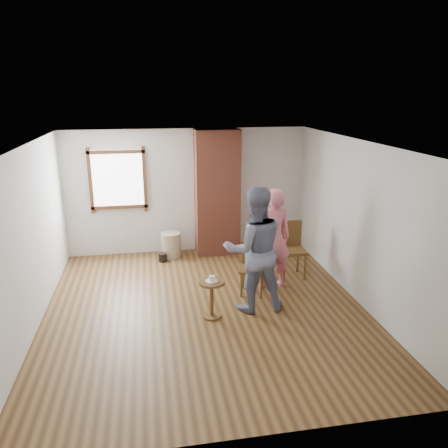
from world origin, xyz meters
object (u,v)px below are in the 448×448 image
Objects in this scene: stoneware_crock at (171,245)px; side_table at (212,293)px; dining_chair_right at (291,246)px; person_pink at (273,239)px; man at (254,250)px; dining_chair_left at (253,265)px.

side_table reaches higher than stoneware_crock.
dining_chair_right is 0.58× the size of person_pink.
stoneware_crock is at bearing -49.11° from person_pink.
dining_chair_left is at bearing -102.86° from man.
stoneware_crock is 0.26× the size of man.
dining_chair_right is 2.15m from side_table.
man is 1.11× the size of person_pink.
man is at bearing 52.63° from person_pink.
stoneware_crock is 0.59× the size of dining_chair_left.
dining_chair_left is 0.49× the size of person_pink.
dining_chair_right reaches higher than side_table.
person_pink is (1.21, 0.91, 0.49)m from side_table.
person_pink reaches higher than dining_chair_left.
man reaches higher than dining_chair_left.
man is (-0.98, -1.15, 0.41)m from dining_chair_right.
person_pink is (0.39, 0.16, 0.40)m from dining_chair_left.
person_pink is at bearing 37.12° from side_table.
person_pink is at bearing 40.98° from dining_chair_left.
dining_chair_left is 0.44× the size of man.
person_pink reaches higher than stoneware_crock.
person_pink reaches higher than side_table.
person_pink is at bearing -125.34° from man.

